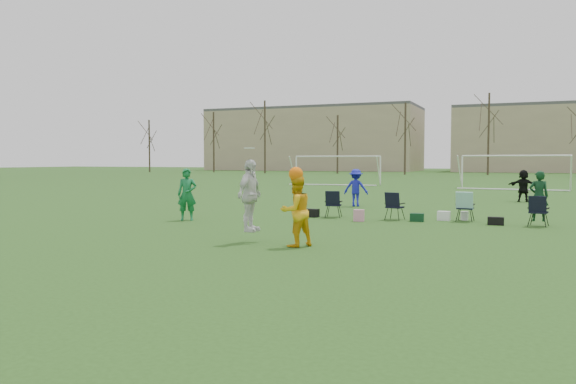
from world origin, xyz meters
The scene contains 10 objects.
ground centered at (0.00, 0.00, 0.00)m, with size 260.00×260.00×0.00m, color #264C17.
fielder_green_near centered at (-6.11, 4.89, 0.90)m, with size 0.66×0.43×1.80m, color #136F38.
fielder_blue centered at (-2.35, 12.85, 0.84)m, with size 1.09×0.62×1.68m, color #171CB1.
fielder_black centered at (4.62, 18.84, 0.80)m, with size 1.49×0.47×1.60m, color black.
center_contest centered at (-1.05, 0.95, 1.04)m, with size 2.05×1.20×2.40m.
sideline_setup centered at (2.18, 7.90, 0.53)m, with size 8.25×2.05×1.75m.
goal_left centered at (-10.00, 34.00, 1.92)m, with size 7.39×0.76×2.46m.
goal_mid centered at (4.00, 32.00, 1.92)m, with size 7.40×0.63×2.46m.
tree_line centered at (0.24, 69.85, 5.09)m, with size 110.28×3.28×11.40m.
building_row centered at (6.73, 96.00, 5.99)m, with size 126.00×16.00×13.00m.
Camera 1 is at (4.60, -11.59, 2.09)m, focal length 35.00 mm.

